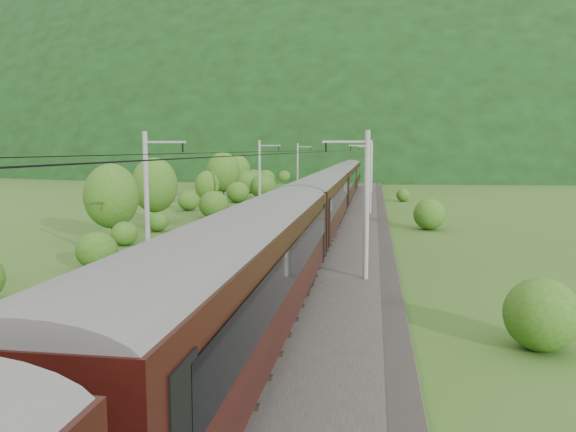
# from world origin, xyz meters

# --- Properties ---
(ground) EXTENTS (600.00, 600.00, 0.00)m
(ground) POSITION_xyz_m (0.00, 0.00, 0.00)
(ground) COLOR #365219
(ground) RESTS_ON ground
(railbed) EXTENTS (14.00, 220.00, 0.30)m
(railbed) POSITION_xyz_m (0.00, 10.00, 0.15)
(railbed) COLOR #38332D
(railbed) RESTS_ON ground
(track_left) EXTENTS (2.40, 220.00, 0.27)m
(track_left) POSITION_xyz_m (-2.40, 10.00, 0.37)
(track_left) COLOR brown
(track_left) RESTS_ON railbed
(track_right) EXTENTS (2.40, 220.00, 0.27)m
(track_right) POSITION_xyz_m (2.40, 10.00, 0.37)
(track_right) COLOR brown
(track_right) RESTS_ON railbed
(catenary_left) EXTENTS (2.54, 192.28, 8.00)m
(catenary_left) POSITION_xyz_m (-6.12, 32.00, 4.50)
(catenary_left) COLOR gray
(catenary_left) RESTS_ON railbed
(catenary_right) EXTENTS (2.54, 192.28, 8.00)m
(catenary_right) POSITION_xyz_m (6.12, 32.00, 4.50)
(catenary_right) COLOR gray
(catenary_right) RESTS_ON railbed
(overhead_wires) EXTENTS (4.83, 198.00, 0.03)m
(overhead_wires) POSITION_xyz_m (0.00, 10.00, 7.10)
(overhead_wires) COLOR black
(overhead_wires) RESTS_ON ground
(mountain_main) EXTENTS (504.00, 360.00, 244.00)m
(mountain_main) POSITION_xyz_m (0.00, 260.00, 0.00)
(mountain_main) COLOR black
(mountain_main) RESTS_ON ground
(mountain_ridge) EXTENTS (336.00, 280.00, 132.00)m
(mountain_ridge) POSITION_xyz_m (-120.00, 300.00, 0.00)
(mountain_ridge) COLOR black
(mountain_ridge) RESTS_ON ground
(train) EXTENTS (3.32, 159.79, 5.80)m
(train) POSITION_xyz_m (2.40, 25.86, 3.88)
(train) COLOR black
(train) RESTS_ON ground
(hazard_post_near) EXTENTS (0.17, 0.17, 1.59)m
(hazard_post_near) POSITION_xyz_m (-0.73, 31.12, 1.09)
(hazard_post_near) COLOR red
(hazard_post_near) RESTS_ON railbed
(hazard_post_far) EXTENTS (0.18, 0.18, 1.68)m
(hazard_post_far) POSITION_xyz_m (0.64, 23.48, 1.14)
(hazard_post_far) COLOR red
(hazard_post_far) RESTS_ON railbed
(signal) EXTENTS (0.28, 0.28, 2.49)m
(signal) POSITION_xyz_m (-4.12, 41.58, 1.76)
(signal) COLOR black
(signal) RESTS_ON railbed
(vegetation_left) EXTENTS (13.24, 149.61, 6.91)m
(vegetation_left) POSITION_xyz_m (-14.04, 19.19, 2.65)
(vegetation_left) COLOR #2C5416
(vegetation_left) RESTS_ON ground
(vegetation_right) EXTENTS (5.98, 93.39, 2.57)m
(vegetation_right) POSITION_xyz_m (12.61, -2.83, 1.21)
(vegetation_right) COLOR #2C5416
(vegetation_right) RESTS_ON ground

